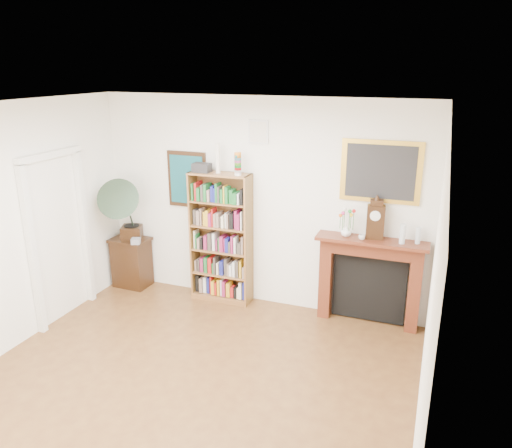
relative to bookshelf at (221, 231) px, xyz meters
The scene contains 15 objects.
room 2.41m from the bookshelf, 78.19° to the right, with size 4.51×5.01×2.81m.
door_casing 2.07m from the bookshelf, 146.65° to the right, with size 0.08×1.02×2.17m.
teal_poster 0.86m from the bookshelf, 165.21° to the left, with size 0.58×0.04×0.78m.
small_picture 1.43m from the bookshelf, 16.95° to the left, with size 0.26×0.04×0.30m.
gilt_painting 2.25m from the bookshelf, ahead, with size 0.95×0.04×0.75m.
bookshelf is the anchor object (origin of this frame).
side_cabinet 1.58m from the bookshelf, behind, with size 0.54×0.39×0.74m, color black.
fireplace 2.04m from the bookshelf, ahead, with size 1.35×0.33×1.14m.
gramophone 1.47m from the bookshelf, behind, with size 0.80×0.88×0.94m.
cd_stack 1.27m from the bookshelf, behind, with size 0.12×0.12×0.08m, color #A2A2AD.
mantel_clock 2.07m from the bookshelf, ahead, with size 0.23×0.15×0.49m.
flower_vase 1.70m from the bookshelf, ahead, with size 0.13×0.13×0.13m, color white.
teacup 1.90m from the bookshelf, ahead, with size 0.08×0.08×0.06m, color silver.
bottle_left 2.38m from the bookshelf, ahead, with size 0.07×0.07×0.24m, color silver.
bottle_right 2.55m from the bookshelf, ahead, with size 0.06×0.06×0.20m, color silver.
Camera 1 is at (2.22, -3.49, 3.17)m, focal length 35.00 mm.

